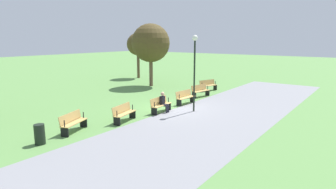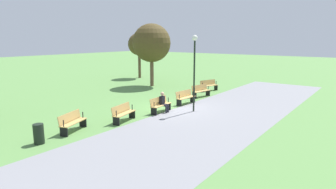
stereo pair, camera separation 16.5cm
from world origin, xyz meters
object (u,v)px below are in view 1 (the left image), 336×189
bench_4 (124,113)px  tree_0 (138,45)px  bench_2 (185,97)px  bench_3 (160,104)px  tree_1 (151,43)px  lamp_post (195,60)px  bench_5 (73,122)px  trash_bin (40,134)px  bench_0 (208,85)px  bench_1 (200,91)px  person_seated (164,102)px

bench_4 → tree_0: tree_0 is taller
bench_4 → bench_2: bearing=164.1°
bench_3 → bench_2: bearing=176.0°
tree_1 → lamp_post: 9.77m
bench_5 → tree_0: 18.82m
tree_0 → bench_4: bearing=39.3°
tree_0 → bench_5: bearing=32.5°
tree_1 → tree_0: bearing=-126.6°
trash_bin → bench_3: bearing=173.2°
lamp_post → tree_0: bearing=-125.9°
bench_0 → bench_1: size_ratio=1.00×
bench_2 → bench_4: same height
bench_3 → trash_bin: bearing=-10.8°
tree_0 → lamp_post: bearing=54.1°
bench_2 → person_seated: bearing=7.0°
bench_4 → tree_1: 11.89m
bench_5 → trash_bin: size_ratio=1.99×
bench_3 → bench_4: bearing=-11.9°
bench_3 → bench_1: bearing=180.0°
bench_1 → bench_4: 7.98m
bench_3 → bench_4: (2.65, -0.37, 0.00)m
bench_2 → lamp_post: size_ratio=0.37×
bench_0 → bench_5: size_ratio=1.00×
bench_3 → bench_5: bearing=-15.8°
bench_1 → person_seated: (5.18, 0.50, 0.17)m
bench_3 → person_seated: 0.26m
bench_2 → lamp_post: (1.34, 1.48, 2.59)m
bench_3 → bench_4: size_ratio=0.98×
bench_1 → tree_1: tree_1 is taller
bench_0 → bench_2: same height
bench_2 → tree_1: 8.47m
tree_0 → trash_bin: 20.46m
bench_1 → person_seated: 5.21m
bench_3 → tree_0: size_ratio=0.34×
bench_3 → bench_5: (5.22, -1.10, 0.00)m
tree_0 → trash_bin: bearing=30.4°
tree_0 → bench_2: bearing=55.0°
bench_5 → bench_0: bearing=160.1°
bench_3 → tree_1: tree_1 is taller
bench_4 → person_seated: person_seated is taller
bench_1 → bench_2: (2.65, 0.37, 0.00)m
lamp_post → trash_bin: lamp_post is taller
trash_bin → bench_1: bearing=177.8°
bench_3 → bench_4: same height
person_seated → lamp_post: size_ratio=0.27×
bench_4 → person_seated: (-2.79, 0.50, 0.17)m
bench_3 → bench_5: 5.34m
bench_1 → tree_0: bearing=-103.5°
trash_bin → tree_0: bearing=-149.6°
bench_0 → tree_1: 6.40m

